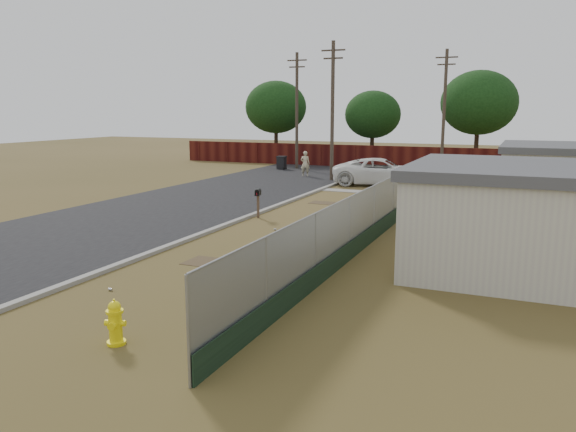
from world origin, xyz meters
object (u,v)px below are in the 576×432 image
at_px(fire_hydrant, 115,323).
at_px(pickup_truck, 382,172).
at_px(trash_bin, 282,163).
at_px(pedestrian, 305,164).
at_px(mailbox, 258,195).

relative_size(fire_hydrant, pickup_truck, 0.16).
height_order(pickup_truck, trash_bin, pickup_truck).
bearing_deg(pickup_truck, trash_bin, 46.19).
distance_m(fire_hydrant, pedestrian, 29.34).
bearing_deg(pedestrian, trash_bin, -61.86).
height_order(pedestrian, trash_bin, pedestrian).
height_order(mailbox, trash_bin, mailbox).
relative_size(mailbox, pickup_truck, 0.21).
xyz_separation_m(pickup_truck, trash_bin, (-9.55, 6.13, -0.30)).
distance_m(mailbox, trash_bin, 20.22).
xyz_separation_m(pickup_truck, pedestrian, (-6.13, 2.54, 0.05)).
bearing_deg(trash_bin, fire_hydrant, -71.69).
relative_size(pickup_truck, trash_bin, 5.75).
relative_size(mailbox, pedestrian, 0.72).
distance_m(mailbox, pedestrian, 15.74).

